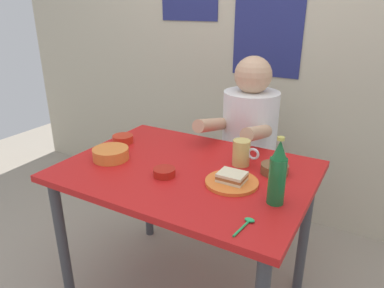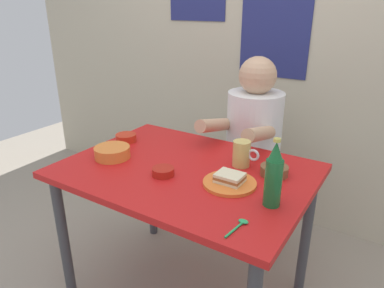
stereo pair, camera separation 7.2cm
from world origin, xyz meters
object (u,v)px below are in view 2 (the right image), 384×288
Objects in this scene: dining_table at (186,186)px; sambal_bowl_red at (163,171)px; plate_orange at (230,183)px; beer_bottle at (274,176)px; beer_mug at (242,154)px; person_seated at (253,128)px; sandwich at (230,178)px; stool at (250,190)px.

sambal_bowl_red is at bearing -111.26° from dining_table.
sambal_bowl_red reaches higher than dining_table.
plate_orange is at bearing 15.23° from sambal_bowl_red.
beer_mug is at bearing 133.50° from beer_bottle.
person_seated is at bearing 84.42° from dining_table.
sandwich is at bearing -74.86° from person_seated.
person_seated is (0.06, 0.62, 0.12)m from dining_table.
beer_bottle is at bearing -62.45° from stool.
dining_table is at bearing -95.48° from stool.
plate_orange is 1.75× the size of beer_mug.
sandwich is at bearing 15.23° from sambal_bowl_red.
beer_mug is (-0.04, 0.19, 0.05)m from plate_orange.
dining_table reaches higher than stool.
stool is at bearing 117.55° from beer_bottle.
beer_mug is 0.37m from sambal_bowl_red.
person_seated is 0.68m from sandwich.
sandwich is at bearing -165.96° from plate_orange.
person_seated is at bearing 117.92° from beer_bottle.
stool is 4.09× the size of sandwich.
sambal_bowl_red is (-0.04, -0.11, 0.11)m from dining_table.
sambal_bowl_red is at bearing -164.77° from plate_orange.
plate_orange is 0.20m from beer_mug.
beer_bottle reaches higher than beer_mug.
beer_mug is at bearing 100.83° from sandwich.
plate_orange reaches higher than stool.
beer_mug is (0.14, -0.47, 0.45)m from stool.
beer_mug reaches higher than stool.
dining_table is at bearing -142.26° from beer_mug.
person_seated is 3.27× the size of plate_orange.
beer_bottle is 0.49m from sambal_bowl_red.
sandwich is (0.18, -0.66, 0.01)m from person_seated.
beer_mug is at bearing -73.50° from stool.
person_seated reaches higher than dining_table.
plate_orange is (0.18, -0.66, -0.02)m from person_seated.
beer_mug is at bearing 37.74° from dining_table.
stool is at bearing 84.52° from dining_table.
stool is 0.96m from beer_bottle.
stool is (0.06, 0.63, -0.30)m from dining_table.
plate_orange is at bearing 14.04° from sandwich.
sambal_bowl_red is (-0.28, -0.08, -0.01)m from sandwich.
plate_orange is 2.00× the size of sandwich.
stool is at bearing 90.00° from person_seated.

